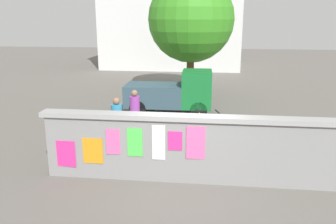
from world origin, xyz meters
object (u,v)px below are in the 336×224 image
motorcycle (228,146)px  tree_roadside (191,19)px  person_walking (135,108)px  bicycle_near (203,127)px  auto_rickshaw_truck (173,93)px  person_bystander (117,117)px

motorcycle → tree_roadside: (-1.61, 8.81, 3.40)m
tree_roadside → person_walking: bearing=-102.1°
motorcycle → person_walking: bearing=148.2°
person_walking → tree_roadside: 7.62m
bicycle_near → motorcycle: bearing=-70.3°
auto_rickshaw_truck → tree_roadside: (0.48, 3.91, 2.97)m
motorcycle → bicycle_near: 2.20m
person_walking → person_bystander: (-0.31, -1.20, 0.00)m
person_walking → person_bystander: same height
motorcycle → tree_roadside: 9.58m
person_walking → motorcycle: bearing=-31.8°
person_walking → person_bystander: size_ratio=1.00×
auto_rickshaw_truck → motorcycle: size_ratio=1.91×
bicycle_near → person_walking: person_walking is taller
person_walking → tree_roadside: bearing=77.9°
auto_rickshaw_truck → motorcycle: 5.34m
auto_rickshaw_truck → tree_roadside: size_ratio=0.60×
auto_rickshaw_truck → bicycle_near: auto_rickshaw_truck is taller
motorcycle → bicycle_near: bearing=109.7°
auto_rickshaw_truck → motorcycle: (2.09, -4.90, -0.44)m
motorcycle → person_bystander: person_bystander is taller
auto_rickshaw_truck → person_walking: bearing=-108.5°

